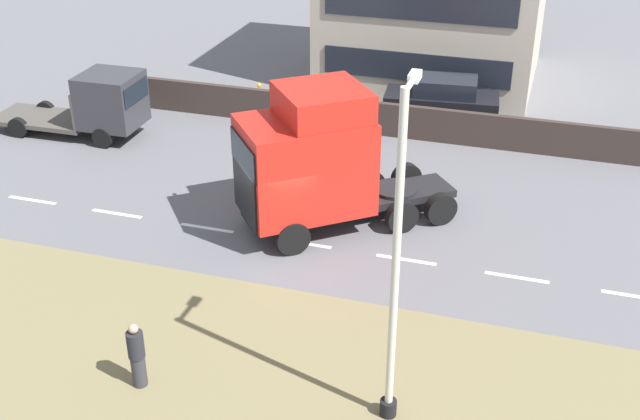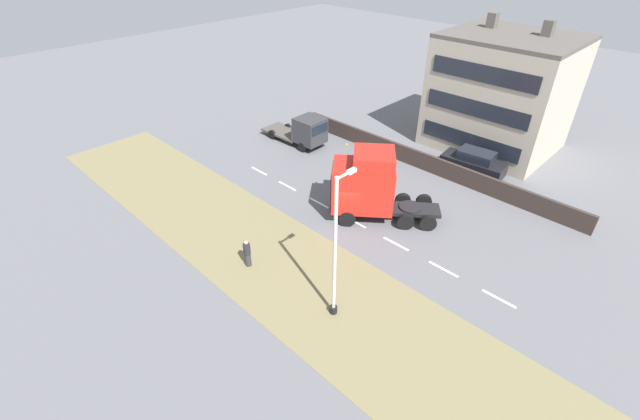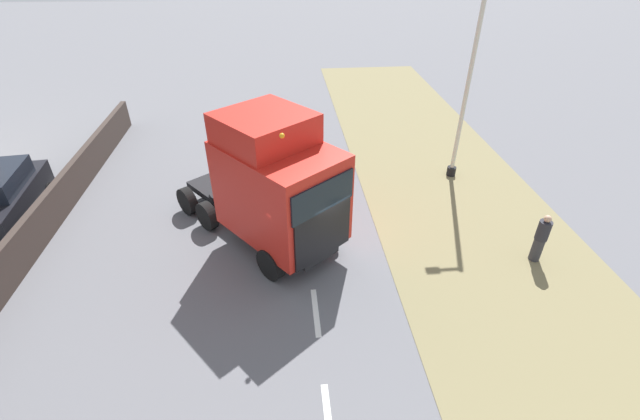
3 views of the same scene
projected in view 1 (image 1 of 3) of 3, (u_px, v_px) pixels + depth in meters
The scene contains 9 objects.
ground_plane at pixel (282, 240), 24.61m from camera, with size 120.00×120.00×0.00m, color slate.
grass_verge at pixel (199, 358), 19.56m from camera, with size 7.00×44.00×0.01m.
lane_markings at pixel (303, 243), 24.42m from camera, with size 0.16×21.00×0.00m.
boundary_wall at pixel (357, 116), 31.86m from camera, with size 0.25×24.00×1.34m.
lorry_cab at pixel (314, 161), 24.18m from camera, with size 6.14×6.74×4.73m.
flatbed_truck at pixel (100, 104), 31.08m from camera, with size 2.25×6.27×2.63m.
parked_car at pixel (442, 102), 32.42m from camera, with size 2.33×4.72×1.98m.
lamp_post at pixel (395, 282), 16.23m from camera, with size 1.31×0.38×7.66m.
pedestrian at pixel (137, 356), 18.31m from camera, with size 0.39×0.39×1.73m.
Camera 1 is at (-19.94, -7.44, 12.45)m, focal length 45.00 mm.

